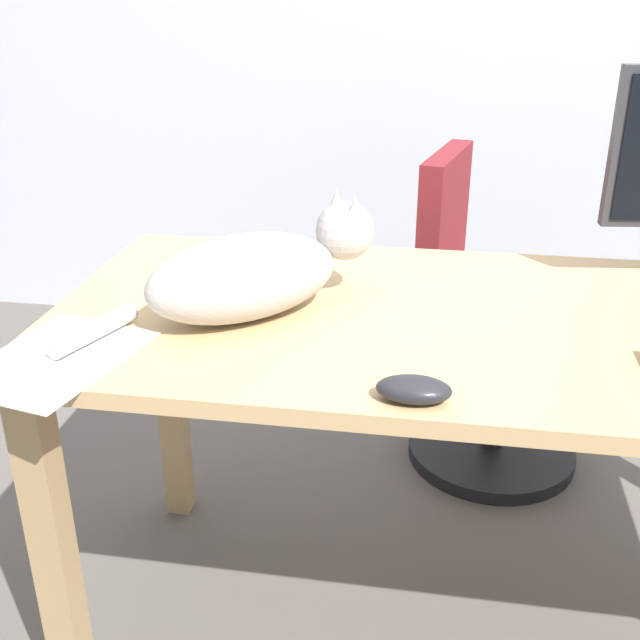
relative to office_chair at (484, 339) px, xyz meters
The scene contains 6 objects.
ground_plane 0.79m from the office_chair, 89.91° to the right, with size 8.00×8.00×0.00m, color #59544F.
desk 0.75m from the office_chair, 89.91° to the right, with size 1.68×0.73×0.74m.
office_chair is the anchor object (origin of this frame).
cat 0.98m from the office_chair, 121.59° to the right, with size 0.48×0.42×0.20m.
computer_mouse 1.10m from the office_chair, 99.05° to the right, with size 0.11×0.06×0.04m, color #232328.
paper_sheet 1.28m from the office_chair, 126.92° to the right, with size 0.21×0.30×0.00m, color white.
Camera 1 is at (-0.14, -1.29, 1.30)m, focal length 43.25 mm.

